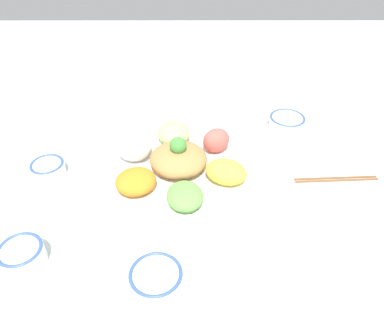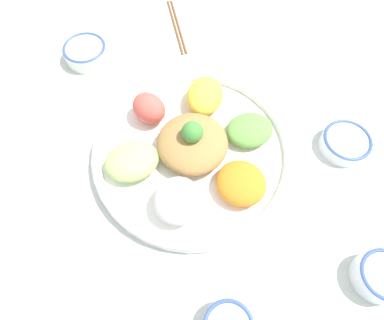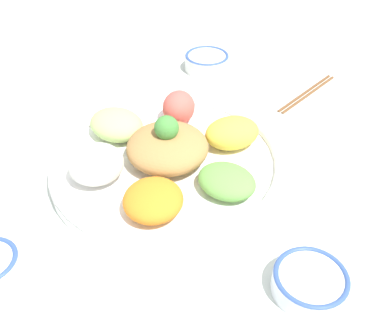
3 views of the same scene
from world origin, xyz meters
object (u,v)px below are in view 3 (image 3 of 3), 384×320
sauce_bowl_dark (207,61)px  sauce_bowl_red (308,283)px  chopsticks_pair_near (307,93)px  salad_platter (166,157)px

sauce_bowl_dark → sauce_bowl_red: bearing=146.6°
sauce_bowl_red → sauce_bowl_dark: size_ratio=0.96×
sauce_bowl_dark → chopsticks_pair_near: bearing=-161.5°
sauce_bowl_dark → chopsticks_pair_near: sauce_bowl_dark is taller
sauce_bowl_dark → salad_platter: bearing=123.8°
salad_platter → sauce_bowl_red: salad_platter is taller
sauce_bowl_dark → chopsticks_pair_near: 0.25m
sauce_bowl_red → sauce_bowl_dark: bearing=-33.4°
sauce_bowl_dark → chopsticks_pair_near: (-0.24, -0.08, -0.02)m
salad_platter → sauce_bowl_dark: (0.22, -0.32, -0.01)m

